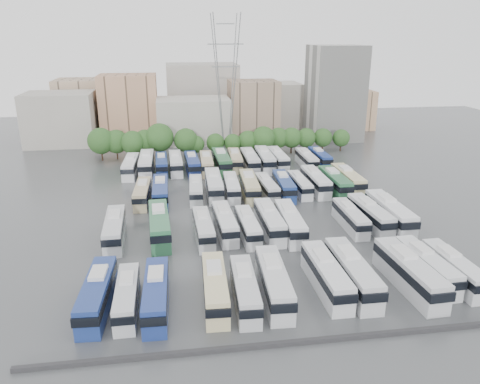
{
  "coord_description": "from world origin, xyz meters",
  "views": [
    {
      "loc": [
        -12.57,
        -70.7,
        29.41
      ],
      "look_at": [
        -1.1,
        5.37,
        3.0
      ],
      "focal_mm": 35.0,
      "sensor_mm": 36.0,
      "label": 1
    }
  ],
  "objects": [
    {
      "name": "bus_r3_s7",
      "position": [
        1.67,
        31.26,
        1.84
      ],
      "size": [
        3.2,
        12.07,
        3.75
      ],
      "rotation": [
        0.0,
        0.0,
        -0.05
      ],
      "color": "#C8B489",
      "rests_on": "ground"
    },
    {
      "name": "bus_r0_s1",
      "position": [
        -18.23,
        -24.13,
        1.67
      ],
      "size": [
        2.44,
        10.88,
        3.41
      ],
      "rotation": [
        0.0,
        0.0,
        0.01
      ],
      "color": "silver",
      "rests_on": "ground"
    },
    {
      "name": "bus_r2_s7",
      "position": [
        1.63,
        11.64,
        1.95
      ],
      "size": [
        3.37,
        12.79,
        3.98
      ],
      "rotation": [
        0.0,
        0.0,
        -0.05
      ],
      "color": "#C4B986",
      "rests_on": "ground"
    },
    {
      "name": "bus_r1_s6",
      "position": [
        -1.72,
        -6.71,
        1.71
      ],
      "size": [
        2.6,
        11.11,
        3.47
      ],
      "rotation": [
        0.0,
        0.0,
        0.02
      ],
      "color": "silver",
      "rests_on": "ground"
    },
    {
      "name": "bus_r3_s4",
      "position": [
        -8.17,
        29.15,
        1.89
      ],
      "size": [
        3.14,
        12.35,
        3.84
      ],
      "rotation": [
        0.0,
        0.0,
        0.04
      ],
      "color": "navy",
      "rests_on": "ground"
    },
    {
      "name": "bus_r1_s0",
      "position": [
        -21.44,
        -5.19,
        1.9
      ],
      "size": [
        3.08,
        12.43,
        3.87
      ],
      "rotation": [
        0.0,
        0.0,
        0.03
      ],
      "color": "silver",
      "rests_on": "ground"
    },
    {
      "name": "bus_r0_s9",
      "position": [
        8.22,
        -23.3,
        2.05
      ],
      "size": [
        3.09,
        13.38,
        4.18
      ],
      "rotation": [
        0.0,
        0.0,
        -0.01
      ],
      "color": "silver",
      "rests_on": "ground"
    },
    {
      "name": "bus_r1_s13",
      "position": [
        21.44,
        -5.59,
        2.1
      ],
      "size": [
        3.05,
        13.66,
        4.28
      ],
      "rotation": [
        0.0,
        0.0,
        -0.01
      ],
      "color": "white",
      "rests_on": "ground"
    },
    {
      "name": "bus_r3_s12",
      "position": [
        17.92,
        29.26,
        1.81
      ],
      "size": [
        2.69,
        11.77,
        3.69
      ],
      "rotation": [
        0.0,
        0.0,
        -0.01
      ],
      "color": "silver",
      "rests_on": "ground"
    },
    {
      "name": "bus_r3_s1",
      "position": [
        -18.14,
        30.33,
        2.07
      ],
      "size": [
        3.04,
        13.43,
        4.21
      ],
      "rotation": [
        0.0,
        0.0,
        -0.01
      ],
      "color": "white",
      "rests_on": "ground"
    },
    {
      "name": "bus_r3_s6",
      "position": [
        -1.58,
        29.72,
        2.08
      ],
      "size": [
        3.25,
        13.55,
        4.23
      ],
      "rotation": [
        0.0,
        0.0,
        0.02
      ],
      "color": "#2A6339",
      "rests_on": "ground"
    },
    {
      "name": "bus_r2_s9",
      "position": [
        8.2,
        11.3,
        1.85
      ],
      "size": [
        3.2,
        12.12,
        3.77
      ],
      "rotation": [
        0.0,
        0.0,
        -0.05
      ],
      "color": "navy",
      "rests_on": "ground"
    },
    {
      "name": "bus_r3_s10",
      "position": [
        11.47,
        30.56,
        1.92
      ],
      "size": [
        2.78,
        12.5,
        3.92
      ],
      "rotation": [
        0.0,
        0.0,
        0.0
      ],
      "color": "silver",
      "rests_on": "ground"
    },
    {
      "name": "bus_r0_s8",
      "position": [
        5.0,
        -23.25,
        1.96
      ],
      "size": [
        2.79,
        12.73,
        3.99
      ],
      "rotation": [
        0.0,
        0.0,
        0.0
      ],
      "color": "silver",
      "rests_on": "ground"
    },
    {
      "name": "bus_r2_s2",
      "position": [
        -14.88,
        10.83,
        1.94
      ],
      "size": [
        2.75,
        12.59,
        3.95
      ],
      "rotation": [
        0.0,
        0.0,
        0.0
      ],
      "color": "navy",
      "rests_on": "ground"
    },
    {
      "name": "bus_r0_s6",
      "position": [
        -1.55,
        -23.91,
        1.98
      ],
      "size": [
        3.46,
        13.01,
        4.04
      ],
      "rotation": [
        0.0,
        0.0,
        -0.05
      ],
      "color": "silver",
      "rests_on": "ground"
    },
    {
      "name": "bus_r1_s7",
      "position": [
        1.81,
        -5.69,
        1.93
      ],
      "size": [
        2.8,
        12.56,
        3.94
      ],
      "rotation": [
        0.0,
        0.0,
        0.01
      ],
      "color": "silver",
      "rests_on": "ground"
    },
    {
      "name": "bus_r2_s10",
      "position": [
        11.48,
        11.91,
        1.68
      ],
      "size": [
        2.46,
        10.9,
        3.41
      ],
      "rotation": [
        0.0,
        0.0,
        0.01
      ],
      "color": "silver",
      "rests_on": "ground"
    },
    {
      "name": "tree_line",
      "position": [
        -4.31,
        42.07,
        4.29
      ],
      "size": [
        65.44,
        7.33,
        8.69
      ],
      "color": "black",
      "rests_on": "ground"
    },
    {
      "name": "bus_r2_s4",
      "position": [
        -8.41,
        11.71,
        1.7
      ],
      "size": [
        2.95,
        11.17,
        3.47
      ],
      "rotation": [
        0.0,
        0.0,
        -0.05
      ],
      "color": "silver",
      "rests_on": "ground"
    },
    {
      "name": "bus_r3_s5",
      "position": [
        -5.02,
        29.1,
        1.87
      ],
      "size": [
        3.06,
        12.19,
        3.8
      ],
      "rotation": [
        0.0,
        0.0,
        -0.03
      ],
      "color": "#C4B087",
      "rests_on": "ground"
    },
    {
      "name": "bus_r2_s12",
      "position": [
        18.31,
        11.5,
        1.98
      ],
      "size": [
        2.83,
        12.87,
        4.04
      ],
      "rotation": [
        0.0,
        0.0,
        0.0
      ],
      "color": "#2E6C43",
      "rests_on": "ground"
    },
    {
      "name": "bus_r1_s12",
      "position": [
        18.22,
        -5.45,
        1.92
      ],
      "size": [
        3.25,
        12.55,
        3.91
      ],
      "rotation": [
        0.0,
        0.0,
        0.04
      ],
      "color": "silver",
      "rests_on": "ground"
    },
    {
      "name": "bus_r2_s11",
      "position": [
        14.87,
        12.68,
        1.95
      ],
      "size": [
        2.82,
        12.65,
        3.96
      ],
      "rotation": [
        0.0,
        0.0,
        -0.0
      ],
      "color": "silver",
      "rests_on": "ground"
    },
    {
      "name": "bus_r1_s11",
      "position": [
        14.85,
        -5.7,
        1.73
      ],
      "size": [
        2.6,
        11.23,
        3.51
      ],
      "rotation": [
        0.0,
        0.0,
        -0.01
      ],
      "color": "silver",
      "rests_on": "ground"
    },
    {
      "name": "bus_r1_s5",
      "position": [
        -5.03,
        -5.1,
        1.83
      ],
      "size": [
        2.99,
        11.98,
        3.74
      ],
      "rotation": [
        0.0,
        0.0,
        0.03
      ],
      "color": "silver",
      "rests_on": "ground"
    },
    {
      "name": "parapet",
      "position": [
        0.0,
        -33.0,
        0.25
      ],
      "size": [
        56.0,
        0.5,
        0.5
      ],
      "primitive_type": "cube",
      "color": "#2D2D30",
      "rests_on": "ground"
    },
    {
      "name": "bus_r0_s2",
      "position": [
        -15.03,
        -24.41,
        1.87
      ],
      "size": [
        2.91,
        12.22,
        3.82
      ],
      "rotation": [
        0.0,
        0.0,
        -0.02
      ],
      "color": "navy",
      "rests_on": "ground"
    },
    {
      "name": "bus_r0_s12",
      "position": [
        18.18,
        -22.69,
        1.84
      ],
      "size": [
        3.06,
        12.06,
        3.76
      ],
      "rotation": [
        0.0,
        0.0,
        0.04
      ],
      "color": "silver",
      "rests_on": "ground"
    },
    {
      "name": "bus_r2_s6",
      "position": [
        -1.68,
        12.23,
        1.76
      ],
      "size": [
        3.05,
        11.56,
        3.59
      ],
      "rotation": [
        0.0,
        0.0,
        -0.05
      ],
      "color": "silver",
      "rests_on": "ground"
    },
    {
      "name": "bus_r3_s9",
      "position": [
        8.31,
        30.01,
        2.06
      ],
      "size": [
        3.3,
        13.44,
        4.19
      ],
      "rotation": [
        0.0,
        0.0,
        -0.03
      ],
      "color": "silver",
      "rests_on": "ground"
    },
    {
      "name": "bus_r3_s8",
      "position": [
        4.89,
        29.89,
        1.96
      ],
      "size": [
        2.96,
        12.79,
        4.0
      ],
      "rotation": [
        0.0,
        0.0,
        -0.01
      ],
      "color": "silver",
      "rests_on": "ground"
    },
    {
      "name": "bus_r3_s3",
      "position": [
        -11.75,
        30.34,
        1.91
      ],
      "size": [
        2.94,
        12.45,
        3.89
      ],
      "rotation": [
        0.0,
        0.0,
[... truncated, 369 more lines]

